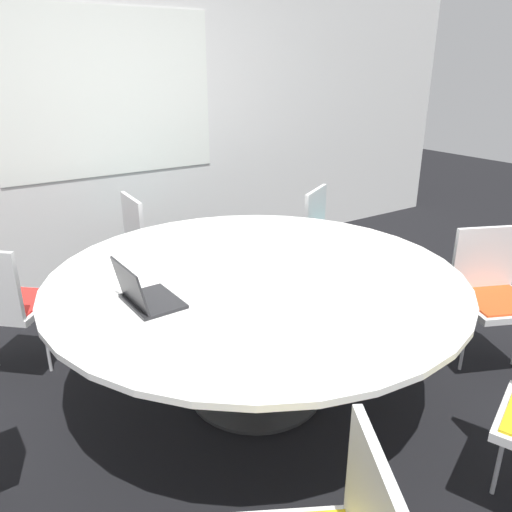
{
  "coord_description": "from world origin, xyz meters",
  "views": [
    {
      "loc": [
        -1.35,
        -2.02,
        1.78
      ],
      "look_at": [
        0.0,
        0.0,
        0.84
      ],
      "focal_mm": 35.0,
      "sensor_mm": 36.0,
      "label": 1
    }
  ],
  "objects_px": {
    "chair_4": "(330,233)",
    "chair_5": "(151,238)",
    "chair_3": "(493,288)",
    "laptop": "(143,295)",
    "chair_6": "(3,299)"
  },
  "relations": [
    {
      "from": "chair_4",
      "to": "chair_6",
      "type": "distance_m",
      "value": 2.37
    },
    {
      "from": "chair_3",
      "to": "chair_5",
      "type": "relative_size",
      "value": 1.0
    },
    {
      "from": "chair_4",
      "to": "chair_5",
      "type": "distance_m",
      "value": 1.41
    },
    {
      "from": "chair_3",
      "to": "chair_4",
      "type": "relative_size",
      "value": 1.0
    },
    {
      "from": "chair_5",
      "to": "laptop",
      "type": "bearing_deg",
      "value": -20.43
    },
    {
      "from": "chair_5",
      "to": "laptop",
      "type": "xyz_separation_m",
      "value": [
        -0.64,
        -1.49,
        0.28
      ]
    },
    {
      "from": "chair_3",
      "to": "chair_4",
      "type": "height_order",
      "value": "same"
    },
    {
      "from": "chair_3",
      "to": "laptop",
      "type": "bearing_deg",
      "value": 9.68
    },
    {
      "from": "chair_3",
      "to": "laptop",
      "type": "relative_size",
      "value": 2.8
    },
    {
      "from": "chair_3",
      "to": "chair_5",
      "type": "height_order",
      "value": "same"
    },
    {
      "from": "chair_4",
      "to": "chair_5",
      "type": "height_order",
      "value": "same"
    },
    {
      "from": "chair_3",
      "to": "laptop",
      "type": "distance_m",
      "value": 2.09
    },
    {
      "from": "chair_3",
      "to": "chair_4",
      "type": "xyz_separation_m",
      "value": [
        -0.13,
        1.33,
        0.0
      ]
    },
    {
      "from": "chair_3",
      "to": "chair_4",
      "type": "distance_m",
      "value": 1.34
    },
    {
      "from": "chair_4",
      "to": "chair_6",
      "type": "xyz_separation_m",
      "value": [
        -2.36,
        0.15,
        0.0
      ]
    }
  ]
}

